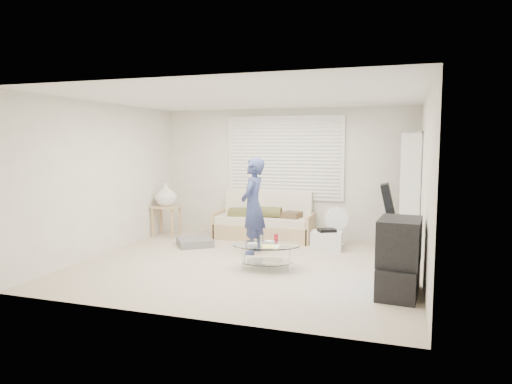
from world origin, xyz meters
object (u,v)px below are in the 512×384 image
(bookshelf, at_px, (409,192))
(coffee_table, at_px, (266,249))
(futon_sofa, at_px, (264,223))
(tv_unit, at_px, (399,258))

(bookshelf, distance_m, coffee_table, 2.80)
(coffee_table, bearing_deg, futon_sofa, 107.60)
(coffee_table, bearing_deg, tv_unit, -17.20)
(tv_unit, bearing_deg, bookshelf, 87.04)
(bookshelf, relative_size, tv_unit, 2.17)
(futon_sofa, height_order, tv_unit, tv_unit)
(futon_sofa, distance_m, tv_unit, 3.63)
(futon_sofa, height_order, coffee_table, futon_sofa)
(futon_sofa, bearing_deg, coffee_table, -72.40)
(bookshelf, xyz_separation_m, tv_unit, (-0.13, -2.42, -0.56))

